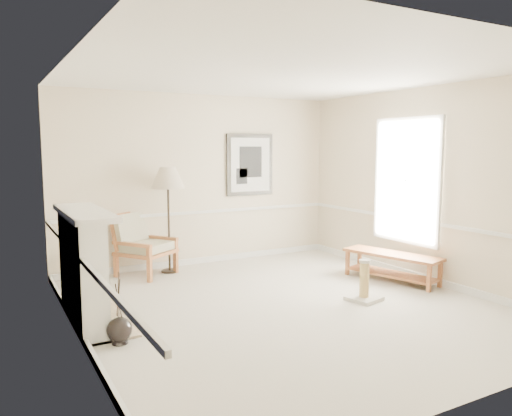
{
  "coord_description": "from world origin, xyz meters",
  "views": [
    {
      "loc": [
        -3.31,
        -5.2,
        2.01
      ],
      "look_at": [
        -0.04,
        0.7,
        1.19
      ],
      "focal_mm": 35.0,
      "sensor_mm": 36.0,
      "label": 1
    }
  ],
  "objects_px": {
    "floor_lamp": "(168,181)",
    "floor_vase": "(119,331)",
    "armchair": "(140,241)",
    "bench": "(392,262)",
    "scratching_post": "(364,288)"
  },
  "relations": [
    {
      "from": "armchair",
      "to": "scratching_post",
      "type": "xyz_separation_m",
      "value": [
        2.19,
        -2.78,
        -0.36
      ]
    },
    {
      "from": "armchair",
      "to": "floor_lamp",
      "type": "height_order",
      "value": "floor_lamp"
    },
    {
      "from": "floor_vase",
      "to": "scratching_post",
      "type": "bearing_deg",
      "value": -1.63
    },
    {
      "from": "floor_vase",
      "to": "floor_lamp",
      "type": "relative_size",
      "value": 0.45
    },
    {
      "from": "floor_lamp",
      "to": "bench",
      "type": "relative_size",
      "value": 1.09
    },
    {
      "from": "floor_vase",
      "to": "scratching_post",
      "type": "height_order",
      "value": "floor_vase"
    },
    {
      "from": "floor_lamp",
      "to": "armchair",
      "type": "bearing_deg",
      "value": 168.75
    },
    {
      "from": "bench",
      "to": "floor_vase",
      "type": "bearing_deg",
      "value": -173.75
    },
    {
      "from": "floor_lamp",
      "to": "scratching_post",
      "type": "height_order",
      "value": "floor_lamp"
    },
    {
      "from": "floor_lamp",
      "to": "floor_vase",
      "type": "bearing_deg",
      "value": -119.06
    },
    {
      "from": "armchair",
      "to": "scratching_post",
      "type": "bearing_deg",
      "value": -85.73
    },
    {
      "from": "floor_lamp",
      "to": "bench",
      "type": "distance_m",
      "value": 3.7
    },
    {
      "from": "armchair",
      "to": "floor_lamp",
      "type": "relative_size",
      "value": 0.63
    },
    {
      "from": "armchair",
      "to": "floor_lamp",
      "type": "distance_m",
      "value": 1.06
    },
    {
      "from": "floor_vase",
      "to": "bench",
      "type": "xyz_separation_m",
      "value": [
        4.21,
        0.46,
        0.14
      ]
    }
  ]
}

